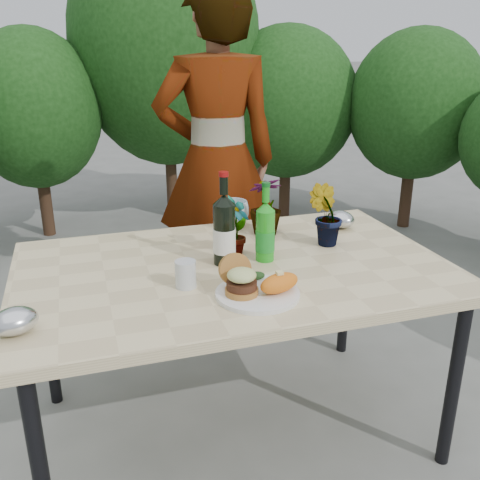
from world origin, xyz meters
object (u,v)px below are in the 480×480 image
object	(u,v)px
wine_bottle	(224,231)
person	(217,161)
dinner_plate	(258,294)
patio_table	(234,279)

from	to	relation	value
wine_bottle	person	bearing A→B (deg)	84.32
person	wine_bottle	bearing A→B (deg)	81.74
dinner_plate	wine_bottle	xyz separation A→B (m)	(-0.03, 0.30, 0.12)
dinner_plate	person	world-z (taller)	person
dinner_plate	wine_bottle	bearing A→B (deg)	95.47
patio_table	wine_bottle	bearing A→B (deg)	131.38
patio_table	wine_bottle	xyz separation A→B (m)	(-0.03, 0.03, 0.19)
dinner_plate	patio_table	bearing A→B (deg)	90.40
dinner_plate	person	bearing A→B (deg)	80.84
patio_table	dinner_plate	xyz separation A→B (m)	(0.00, -0.27, 0.06)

